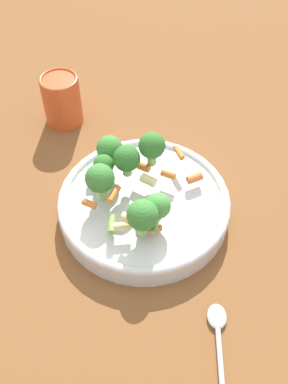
% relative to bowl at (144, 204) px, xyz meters
% --- Properties ---
extents(ground_plane, '(3.00, 3.00, 0.00)m').
position_rel_bowl_xyz_m(ground_plane, '(0.00, 0.00, -0.02)').
color(ground_plane, brown).
extents(bowl, '(0.27, 0.27, 0.04)m').
position_rel_bowl_xyz_m(bowl, '(0.00, 0.00, 0.00)').
color(bowl, silver).
rests_on(bowl, ground_plane).
extents(pasta_salad, '(0.18, 0.19, 0.09)m').
position_rel_bowl_xyz_m(pasta_salad, '(-0.02, -0.02, 0.06)').
color(pasta_salad, '#8CB766').
rests_on(pasta_salad, bowl).
extents(cup, '(0.07, 0.07, 0.10)m').
position_rel_bowl_xyz_m(cup, '(-0.27, 0.03, 0.03)').
color(cup, '#CC4C23').
rests_on(cup, ground_plane).
extents(spoon, '(0.14, 0.13, 0.01)m').
position_rel_bowl_xyz_m(spoon, '(0.22, -0.07, -0.02)').
color(spoon, silver).
rests_on(spoon, ground_plane).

